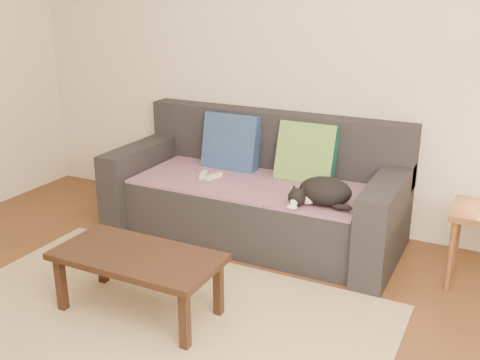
% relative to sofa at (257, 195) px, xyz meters
% --- Properties ---
extents(ground, '(4.50, 4.50, 0.00)m').
position_rel_sofa_xyz_m(ground, '(0.00, -1.57, -0.31)').
color(ground, brown).
rests_on(ground, ground).
extents(back_wall, '(4.50, 0.04, 2.60)m').
position_rel_sofa_xyz_m(back_wall, '(0.00, 0.43, 0.99)').
color(back_wall, beige).
rests_on(back_wall, ground).
extents(sofa, '(2.10, 0.94, 0.87)m').
position_rel_sofa_xyz_m(sofa, '(0.00, 0.00, 0.00)').
color(sofa, '#232328').
rests_on(sofa, ground).
extents(throw_blanket, '(1.66, 0.74, 0.02)m').
position_rel_sofa_xyz_m(throw_blanket, '(0.00, -0.09, 0.12)').
color(throw_blanket, '#4B2C52').
rests_on(throw_blanket, sofa).
extents(cushion_navy, '(0.44, 0.20, 0.45)m').
position_rel_sofa_xyz_m(cushion_navy, '(-0.30, 0.17, 0.32)').
color(cushion_navy, navy).
rests_on(cushion_navy, throw_blanket).
extents(cushion_green, '(0.42, 0.22, 0.44)m').
position_rel_sofa_xyz_m(cushion_green, '(0.31, 0.17, 0.32)').
color(cushion_green, '#0B4B44').
rests_on(cushion_green, throw_blanket).
extents(cat, '(0.41, 0.32, 0.18)m').
position_rel_sofa_xyz_m(cat, '(0.59, -0.28, 0.22)').
color(cat, black).
rests_on(cat, throw_blanket).
extents(wii_remote_a, '(0.08, 0.15, 0.03)m').
position_rel_sofa_xyz_m(wii_remote_a, '(-0.37, -0.14, 0.15)').
color(wii_remote_a, white).
rests_on(wii_remote_a, throw_blanket).
extents(wii_remote_b, '(0.08, 0.15, 0.03)m').
position_rel_sofa_xyz_m(wii_remote_b, '(-0.28, -0.13, 0.15)').
color(wii_remote_b, white).
rests_on(wii_remote_b, throw_blanket).
extents(rug, '(2.50, 1.80, 0.01)m').
position_rel_sofa_xyz_m(rug, '(0.00, -1.42, -0.30)').
color(rug, tan).
rests_on(rug, ground).
extents(coffee_table, '(0.93, 0.46, 0.37)m').
position_rel_sofa_xyz_m(coffee_table, '(-0.13, -1.27, 0.02)').
color(coffee_table, '#311E13').
rests_on(coffee_table, rug).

